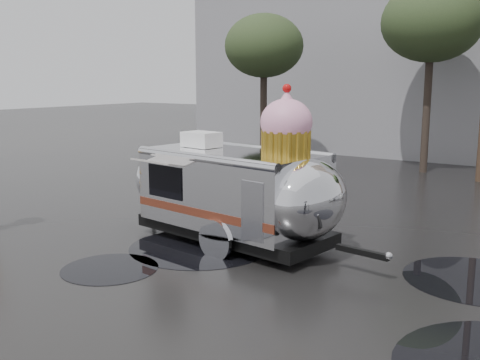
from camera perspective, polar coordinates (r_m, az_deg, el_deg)
The scene contains 7 objects.
ground at distance 12.48m, azimuth -1.79°, elevation -8.68°, with size 120.00×120.00×0.00m, color black.
puddles at distance 11.32m, azimuth 9.43°, elevation -10.84°, with size 10.94×6.89×0.01m.
grey_building at distance 35.37m, azimuth 16.50°, elevation 13.87°, with size 22.00×12.00×13.00m, color slate.
tree_left at distance 26.55m, azimuth 2.45°, elevation 13.39°, with size 3.64×3.64×6.95m.
tree_mid at distance 25.61m, azimuth 18.91°, elevation 14.89°, with size 4.20×4.20×8.03m.
barricade_row at distance 23.44m, azimuth 1.47°, elevation 1.64°, with size 4.30×0.80×1.00m.
airstream_trailer at distance 13.78m, azimuth -0.41°, elevation -0.78°, with size 7.42×3.12×4.02m.
Camera 1 is at (6.93, -9.55, 4.07)m, focal length 42.00 mm.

